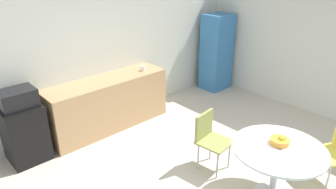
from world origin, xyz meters
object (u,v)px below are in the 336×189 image
(microwave, at_px, (17,99))
(fruit_bowl, at_px, (280,141))
(mini_fridge, at_px, (25,133))
(mug_white, at_px, (143,68))
(locker_cabinet, at_px, (216,52))
(chair_olive, at_px, (209,134))
(round_table, at_px, (278,157))

(microwave, bearing_deg, fruit_bowl, -54.64)
(mini_fridge, height_order, mug_white, mug_white)
(mini_fridge, distance_m, fruit_bowl, 3.53)
(locker_cabinet, distance_m, chair_olive, 3.04)
(chair_olive, bearing_deg, mini_fridge, 133.41)
(fruit_bowl, height_order, mug_white, mug_white)
(mini_fridge, xyz_separation_m, microwave, (0.00, 0.00, 0.56))
(locker_cabinet, distance_m, round_table, 3.62)
(chair_olive, bearing_deg, mug_white, 80.11)
(chair_olive, bearing_deg, microwave, 133.41)
(chair_olive, height_order, mug_white, mug_white)
(mini_fridge, relative_size, round_table, 0.78)
(microwave, height_order, round_table, microwave)
(mini_fridge, distance_m, mug_white, 2.22)
(microwave, height_order, chair_olive, microwave)
(round_table, xyz_separation_m, mug_white, (0.21, 2.83, 0.36))
(locker_cabinet, height_order, mug_white, locker_cabinet)
(chair_olive, bearing_deg, fruit_bowl, -77.99)
(microwave, xyz_separation_m, fruit_bowl, (2.03, -2.86, -0.22))
(mini_fridge, bearing_deg, fruit_bowl, -54.64)
(chair_olive, bearing_deg, locker_cabinet, 37.54)
(mini_fridge, bearing_deg, round_table, -56.08)
(locker_cabinet, xyz_separation_m, round_table, (-2.28, -2.80, -0.25))
(mug_white, bearing_deg, round_table, -94.22)
(microwave, bearing_deg, locker_cabinet, -1.35)
(locker_cabinet, bearing_deg, round_table, -129.11)
(fruit_bowl, bearing_deg, round_table, -153.17)
(microwave, distance_m, fruit_bowl, 3.52)
(mini_fridge, xyz_separation_m, chair_olive, (1.84, -1.94, 0.09))
(microwave, xyz_separation_m, chair_olive, (1.84, -1.94, -0.47))
(chair_olive, distance_m, fruit_bowl, 0.97)
(mini_fridge, distance_m, round_table, 3.50)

